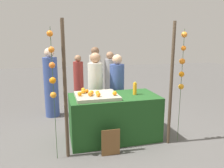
{
  "coord_description": "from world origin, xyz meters",
  "views": [
    {
      "loc": [
        -1.04,
        -3.78,
        1.89
      ],
      "look_at": [
        0.0,
        0.15,
        1.06
      ],
      "focal_mm": 33.96,
      "sensor_mm": 36.0,
      "label": 1
    }
  ],
  "objects_px": {
    "chalkboard_sign": "(111,143)",
    "stall_counter": "(114,117)",
    "orange_1": "(83,92)",
    "orange_0": "(80,94)",
    "juice_bottle": "(135,89)",
    "vendor_right": "(117,92)",
    "vendor_left": "(96,93)"
  },
  "relations": [
    {
      "from": "chalkboard_sign",
      "to": "stall_counter",
      "type": "bearing_deg",
      "value": 69.96
    },
    {
      "from": "orange_1",
      "to": "chalkboard_sign",
      "type": "height_order",
      "value": "orange_1"
    },
    {
      "from": "stall_counter",
      "to": "chalkboard_sign",
      "type": "xyz_separation_m",
      "value": [
        -0.23,
        -0.63,
        -0.21
      ]
    },
    {
      "from": "stall_counter",
      "to": "orange_0",
      "type": "height_order",
      "value": "orange_0"
    },
    {
      "from": "orange_1",
      "to": "juice_bottle",
      "type": "distance_m",
      "value": 1.0
    },
    {
      "from": "orange_1",
      "to": "vendor_right",
      "type": "distance_m",
      "value": 1.05
    },
    {
      "from": "orange_1",
      "to": "juice_bottle",
      "type": "relative_size",
      "value": 0.32
    },
    {
      "from": "vendor_left",
      "to": "orange_1",
      "type": "bearing_deg",
      "value": -119.47
    },
    {
      "from": "vendor_left",
      "to": "vendor_right",
      "type": "height_order",
      "value": "vendor_left"
    },
    {
      "from": "orange_1",
      "to": "vendor_right",
      "type": "relative_size",
      "value": 0.05
    },
    {
      "from": "orange_0",
      "to": "stall_counter",
      "type": "bearing_deg",
      "value": 7.02
    },
    {
      "from": "stall_counter",
      "to": "orange_1",
      "type": "distance_m",
      "value": 0.79
    },
    {
      "from": "orange_0",
      "to": "juice_bottle",
      "type": "distance_m",
      "value": 1.08
    },
    {
      "from": "juice_bottle",
      "to": "vendor_left",
      "type": "distance_m",
      "value": 0.98
    },
    {
      "from": "juice_bottle",
      "to": "vendor_right",
      "type": "distance_m",
      "value": 0.74
    },
    {
      "from": "orange_1",
      "to": "chalkboard_sign",
      "type": "distance_m",
      "value": 1.07
    },
    {
      "from": "vendor_left",
      "to": "vendor_right",
      "type": "bearing_deg",
      "value": -2.05
    },
    {
      "from": "vendor_left",
      "to": "vendor_right",
      "type": "relative_size",
      "value": 1.03
    },
    {
      "from": "vendor_right",
      "to": "stall_counter",
      "type": "bearing_deg",
      "value": -110.62
    },
    {
      "from": "juice_bottle",
      "to": "chalkboard_sign",
      "type": "distance_m",
      "value": 1.17
    },
    {
      "from": "orange_0",
      "to": "chalkboard_sign",
      "type": "xyz_separation_m",
      "value": [
        0.43,
        -0.55,
        -0.73
      ]
    },
    {
      "from": "orange_1",
      "to": "vendor_right",
      "type": "bearing_deg",
      "value": 35.83
    },
    {
      "from": "stall_counter",
      "to": "orange_0",
      "type": "distance_m",
      "value": 0.85
    },
    {
      "from": "stall_counter",
      "to": "orange_0",
      "type": "relative_size",
      "value": 21.06
    },
    {
      "from": "vendor_left",
      "to": "chalkboard_sign",
      "type": "bearing_deg",
      "value": -89.99
    },
    {
      "from": "vendor_left",
      "to": "orange_0",
      "type": "bearing_deg",
      "value": -119.2
    },
    {
      "from": "juice_bottle",
      "to": "orange_0",
      "type": "bearing_deg",
      "value": -176.2
    },
    {
      "from": "orange_0",
      "to": "juice_bottle",
      "type": "relative_size",
      "value": 0.32
    },
    {
      "from": "juice_bottle",
      "to": "stall_counter",
      "type": "bearing_deg",
      "value": 178.67
    },
    {
      "from": "juice_bottle",
      "to": "vendor_right",
      "type": "relative_size",
      "value": 0.16
    },
    {
      "from": "orange_0",
      "to": "orange_1",
      "type": "relative_size",
      "value": 1.0
    },
    {
      "from": "orange_1",
      "to": "vendor_right",
      "type": "height_order",
      "value": "vendor_right"
    }
  ]
}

